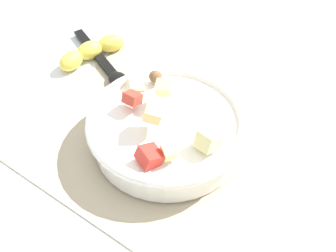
% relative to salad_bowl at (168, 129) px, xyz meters
% --- Properties ---
extents(ground_plane, '(2.40, 2.40, 0.00)m').
position_rel_salad_bowl_xyz_m(ground_plane, '(0.00, 0.01, -0.04)').
color(ground_plane, silver).
extents(placemat, '(0.47, 0.36, 0.01)m').
position_rel_salad_bowl_xyz_m(placemat, '(0.00, 0.01, -0.04)').
color(placemat, tan).
rests_on(placemat, ground_plane).
extents(salad_bowl, '(0.26, 0.26, 0.10)m').
position_rel_salad_bowl_xyz_m(salad_bowl, '(0.00, 0.00, 0.00)').
color(salad_bowl, white).
rests_on(salad_bowl, placemat).
extents(serving_spoon, '(0.21, 0.11, 0.01)m').
position_rel_salad_bowl_xyz_m(serving_spoon, '(0.20, -0.08, -0.03)').
color(serving_spoon, black).
rests_on(serving_spoon, placemat).
extents(banana_whole, '(0.07, 0.15, 0.04)m').
position_rel_salad_bowl_xyz_m(banana_whole, '(0.26, -0.10, -0.02)').
color(banana_whole, yellow).
rests_on(banana_whole, ground_plane).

